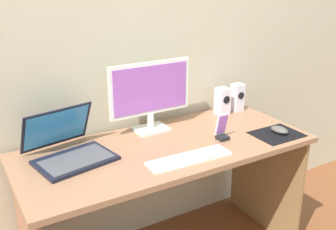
{
  "coord_description": "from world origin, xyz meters",
  "views": [
    {
      "loc": [
        -0.9,
        -1.55,
        1.55
      ],
      "look_at": [
        -0.0,
        -0.02,
        0.88
      ],
      "focal_mm": 42.44,
      "sensor_mm": 36.0,
      "label": 1
    }
  ],
  "objects_px": {
    "monitor": "(150,93)",
    "speaker_near_monitor": "(222,101)",
    "keyboard_external": "(189,158)",
    "mouse": "(279,130)",
    "phone_in_dock": "(222,130)",
    "speaker_right": "(237,97)",
    "laptop": "(69,149)"
  },
  "relations": [
    {
      "from": "monitor",
      "to": "speaker_near_monitor",
      "type": "height_order",
      "value": "monitor"
    },
    {
      "from": "keyboard_external",
      "to": "mouse",
      "type": "height_order",
      "value": "mouse"
    },
    {
      "from": "keyboard_external",
      "to": "phone_in_dock",
      "type": "distance_m",
      "value": 0.29
    },
    {
      "from": "keyboard_external",
      "to": "speaker_right",
      "type": "bearing_deg",
      "value": 35.36
    },
    {
      "from": "laptop",
      "to": "speaker_near_monitor",
      "type": "bearing_deg",
      "value": 6.54
    },
    {
      "from": "mouse",
      "to": "phone_in_dock",
      "type": "relative_size",
      "value": 0.72
    },
    {
      "from": "speaker_right",
      "to": "keyboard_external",
      "type": "height_order",
      "value": "speaker_right"
    },
    {
      "from": "laptop",
      "to": "monitor",
      "type": "bearing_deg",
      "value": 12.07
    },
    {
      "from": "monitor",
      "to": "phone_in_dock",
      "type": "relative_size",
      "value": 3.34
    },
    {
      "from": "phone_in_dock",
      "to": "mouse",
      "type": "bearing_deg",
      "value": -17.96
    },
    {
      "from": "speaker_right",
      "to": "laptop",
      "type": "xyz_separation_m",
      "value": [
        -1.08,
        -0.11,
        -0.04
      ]
    },
    {
      "from": "speaker_right",
      "to": "monitor",
      "type": "bearing_deg",
      "value": -179.22
    },
    {
      "from": "speaker_near_monitor",
      "to": "mouse",
      "type": "xyz_separation_m",
      "value": [
        0.08,
        -0.4,
        -0.06
      ]
    },
    {
      "from": "speaker_right",
      "to": "speaker_near_monitor",
      "type": "xyz_separation_m",
      "value": [
        -0.11,
        -0.0,
        -0.0
      ]
    },
    {
      "from": "monitor",
      "to": "laptop",
      "type": "xyz_separation_m",
      "value": [
        -0.48,
        -0.1,
        -0.16
      ]
    },
    {
      "from": "speaker_near_monitor",
      "to": "keyboard_external",
      "type": "relative_size",
      "value": 0.39
    },
    {
      "from": "speaker_right",
      "to": "phone_in_dock",
      "type": "bearing_deg",
      "value": -139.23
    },
    {
      "from": "laptop",
      "to": "mouse",
      "type": "distance_m",
      "value": 1.08
    },
    {
      "from": "laptop",
      "to": "phone_in_dock",
      "type": "height_order",
      "value": "laptop"
    },
    {
      "from": "speaker_right",
      "to": "speaker_near_monitor",
      "type": "distance_m",
      "value": 0.11
    },
    {
      "from": "speaker_right",
      "to": "keyboard_external",
      "type": "distance_m",
      "value": 0.74
    },
    {
      "from": "speaker_right",
      "to": "laptop",
      "type": "relative_size",
      "value": 0.43
    },
    {
      "from": "mouse",
      "to": "speaker_near_monitor",
      "type": "bearing_deg",
      "value": 90.47
    },
    {
      "from": "monitor",
      "to": "mouse",
      "type": "distance_m",
      "value": 0.71
    },
    {
      "from": "speaker_right",
      "to": "keyboard_external",
      "type": "relative_size",
      "value": 0.42
    },
    {
      "from": "monitor",
      "to": "mouse",
      "type": "xyz_separation_m",
      "value": [
        0.56,
        -0.39,
        -0.19
      ]
    },
    {
      "from": "laptop",
      "to": "phone_in_dock",
      "type": "distance_m",
      "value": 0.76
    },
    {
      "from": "keyboard_external",
      "to": "phone_in_dock",
      "type": "relative_size",
      "value": 2.93
    },
    {
      "from": "speaker_right",
      "to": "keyboard_external",
      "type": "bearing_deg",
      "value": -146.51
    },
    {
      "from": "speaker_right",
      "to": "laptop",
      "type": "height_order",
      "value": "laptop"
    },
    {
      "from": "speaker_near_monitor",
      "to": "laptop",
      "type": "bearing_deg",
      "value": -173.46
    },
    {
      "from": "laptop",
      "to": "phone_in_dock",
      "type": "bearing_deg",
      "value": -14.06
    }
  ]
}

